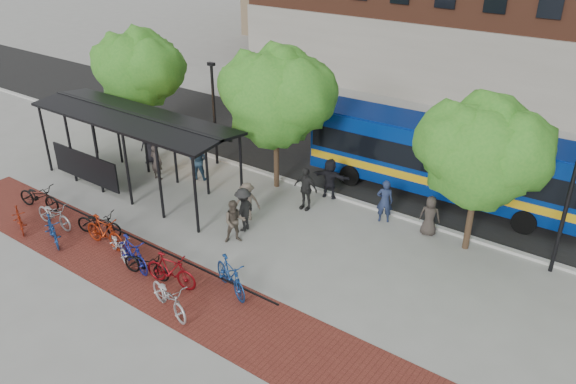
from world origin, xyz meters
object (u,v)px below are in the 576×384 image
Objects in this scene: bike_10 at (169,297)px; pedestrian_7 at (385,201)px; bike_11 at (230,276)px; pedestrian_2 at (198,160)px; pedestrian_5 at (330,178)px; pedestrian_8 at (235,222)px; bike_3 at (52,231)px; bike_4 at (99,223)px; tree_b at (278,93)px; bike_7 at (133,253)px; pedestrian_1 at (156,162)px; bike_0 at (39,196)px; lamp_post_left at (214,111)px; pedestrian_3 at (247,201)px; bike_6 at (119,245)px; bus_shelter at (131,125)px; bike_1 at (19,219)px; pedestrian_0 at (150,144)px; pedestrian_4 at (305,188)px; tree_a at (139,67)px; bike_9 at (171,270)px; bike_2 at (54,214)px; lamp_post_right at (567,203)px; bus at (445,157)px; bike_8 at (146,264)px; pedestrian_6 at (430,216)px; pedestrian_9 at (243,210)px; bike_5 at (104,232)px; tree_c at (485,149)px.

pedestrian_7 reaches higher than bike_10.
pedestrian_2 is (-7.10, 5.79, 0.30)m from bike_11.
pedestrian_5 reaches higher than pedestrian_8.
bike_3 is 1.70m from bike_4.
tree_b reaches higher than bike_7.
pedestrian_1 is (-8.65, 4.59, 0.24)m from bike_11.
bike_0 is 1.23× the size of pedestrian_8.
lamp_post_left reaches higher than pedestrian_7.
bike_4 is 5.88m from pedestrian_3.
bike_11 is at bearing -61.15° from bike_6.
pedestrian_3 is at bearing 5.52° from bus_shelter.
bike_1 is (-5.91, -9.28, -3.96)m from tree_b.
lamp_post_left is at bearing 12.98° from bike_1.
bus_shelter is 5.06× the size of bike_11.
pedestrian_3 is at bearing -71.81° from bike_0.
pedestrian_4 is (9.07, 0.56, -0.02)m from pedestrian_0.
bike_0 is 1.13× the size of pedestrian_4.
tree_a reaches higher than bike_9.
bike_10 is 6.32m from pedestrian_3.
tree_a is 3.37× the size of pedestrian_5.
bike_2 is 13.34m from pedestrian_7.
bike_9 is 9.04m from pedestrian_7.
bike_10 is at bearing 134.07° from pedestrian_1.
lamp_post_right is 6.46m from bus.
bike_11 is (6.62, 0.26, 0.11)m from bike_4.
tree_a is at bearing 38.84° from bike_8.
pedestrian_5 is at bearing -42.88° from bike_2.
pedestrian_0 is (0.11, 6.14, 0.41)m from bike_0.
bus reaches higher than bike_6.
pedestrian_1 is 12.78m from pedestrian_6.
pedestrian_8 is at bearing 24.98° from pedestrian_6.
bike_8 is 0.89× the size of bike_10.
pedestrian_7 is at bearing -12.12° from pedestrian_6.
bike_10 is 1.11× the size of pedestrian_0.
pedestrian_0 is at bearing -160.97° from bus.
bike_4 is at bearing -55.24° from pedestrian_9.
pedestrian_1 is at bearing -108.99° from lamp_post_left.
tree_a is at bearing 38.79° from bike_5.
bike_4 is 1.15× the size of pedestrian_1.
bike_3 is (5.02, -9.06, -3.68)m from tree_a.
bike_9 is at bearing -32.85° from bus_shelter.
bike_5 is (4.75, -0.26, 0.06)m from bike_0.
bike_9 is 0.94× the size of bike_10.
pedestrian_7 is (12.29, 1.55, -0.05)m from pedestrian_0.
tree_c reaches higher than bike_3.
pedestrian_0 is at bearing 42.73° from bike_9.
bus_shelter reaches higher than bus.
bike_7 is at bearing -161.82° from pedestrian_8.
bike_5 is at bearing -47.26° from bike_1.
bike_0 is 1.18× the size of pedestrian_9.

